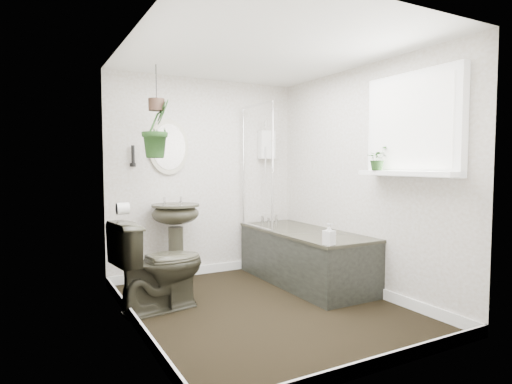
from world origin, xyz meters
TOP-DOWN VIEW (x-y plane):
  - floor at (0.00, 0.00)m, footprint 2.30×2.80m
  - ceiling at (0.00, 0.00)m, footprint 2.30×2.80m
  - wall_back at (0.00, 1.41)m, footprint 2.30×0.02m
  - wall_front at (0.00, -1.41)m, footprint 2.30×0.02m
  - wall_left at (-1.16, 0.00)m, footprint 0.02×2.80m
  - wall_right at (1.16, 0.00)m, footprint 0.02×2.80m
  - skirting at (0.00, 0.00)m, footprint 2.30×2.80m
  - bathtub at (0.80, 0.50)m, footprint 0.72×1.72m
  - bath_screen at (0.47, 0.99)m, footprint 0.04×0.72m
  - shower_box at (0.80, 1.34)m, footprint 0.20×0.10m
  - oval_mirror at (-0.45, 1.37)m, footprint 0.46×0.03m
  - wall_sconce at (-0.85, 1.36)m, footprint 0.04×0.04m
  - toilet_roll_holder at (-1.10, 0.70)m, footprint 0.11×0.11m
  - window_recess at (1.09, -0.70)m, footprint 0.08×1.00m
  - window_sill at (1.02, -0.70)m, footprint 0.18×1.00m
  - window_blinds at (1.04, -0.70)m, footprint 0.01×0.86m
  - toilet at (-0.85, 0.40)m, footprint 0.86×0.57m
  - pedestal_sink at (-0.45, 1.16)m, footprint 0.53×0.46m
  - sill_plant at (0.97, -0.40)m, footprint 0.24×0.22m
  - hanging_plant at (-0.70, 0.95)m, footprint 0.42×0.41m
  - soap_bottle at (0.51, -0.29)m, footprint 0.11×0.11m
  - hanging_pot at (-0.70, 0.95)m, footprint 0.16×0.16m

SIDE VIEW (x-z plane):
  - floor at x=0.00m, z-range -0.02..0.00m
  - skirting at x=0.00m, z-range 0.00..0.10m
  - bathtub at x=0.80m, z-range 0.00..0.58m
  - toilet at x=-0.85m, z-range 0.00..0.82m
  - pedestal_sink at x=-0.45m, z-range 0.00..0.88m
  - soap_bottle at x=0.51m, z-range 0.58..0.78m
  - toilet_roll_holder at x=-1.10m, z-range 0.84..0.96m
  - wall_back at x=0.00m, z-range 0.00..2.30m
  - wall_front at x=0.00m, z-range 0.00..2.30m
  - wall_left at x=-1.16m, z-range 0.00..2.30m
  - wall_right at x=1.16m, z-range 0.00..2.30m
  - window_sill at x=1.02m, z-range 1.21..1.25m
  - bath_screen at x=0.47m, z-range 0.58..1.98m
  - sill_plant at x=0.97m, z-range 1.25..1.47m
  - wall_sconce at x=-0.85m, z-range 1.29..1.51m
  - oval_mirror at x=-0.45m, z-range 1.19..1.81m
  - shower_box at x=0.80m, z-range 1.38..1.73m
  - window_recess at x=1.09m, z-range 1.20..2.10m
  - window_blinds at x=1.04m, z-range 1.27..2.03m
  - hanging_plant at x=-0.70m, z-range 1.37..1.96m
  - hanging_pot at x=-0.70m, z-range 1.84..1.96m
  - ceiling at x=0.00m, z-range 2.30..2.32m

